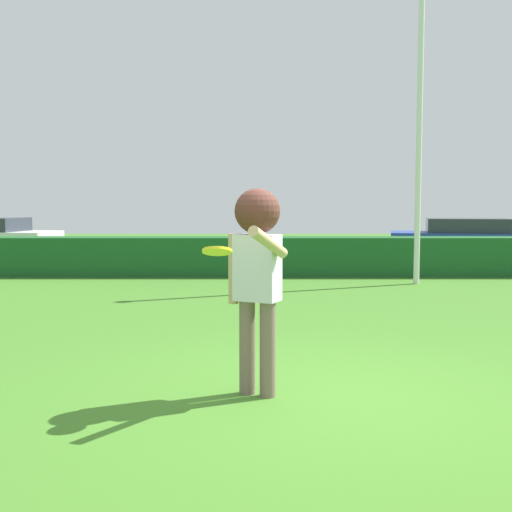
{
  "coord_description": "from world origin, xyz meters",
  "views": [
    {
      "loc": [
        -0.57,
        -5.54,
        1.69
      ],
      "look_at": [
        -0.56,
        1.1,
        1.15
      ],
      "focal_mm": 45.84,
      "sensor_mm": 36.0,
      "label": 1
    }
  ],
  "objects_px": {
    "person": "(256,259)",
    "frisbee": "(216,251)",
    "parked_car_blue": "(465,238)",
    "lamppost": "(419,105)"
  },
  "relations": [
    {
      "from": "person",
      "to": "frisbee",
      "type": "relative_size",
      "value": 7.4
    },
    {
      "from": "parked_car_blue",
      "to": "person",
      "type": "bearing_deg",
      "value": -114.86
    },
    {
      "from": "frisbee",
      "to": "parked_car_blue",
      "type": "bearing_deg",
      "value": 64.62
    },
    {
      "from": "lamppost",
      "to": "parked_car_blue",
      "type": "xyz_separation_m",
      "value": [
        2.64,
        5.0,
        -3.01
      ]
    },
    {
      "from": "parked_car_blue",
      "to": "frisbee",
      "type": "bearing_deg",
      "value": -115.38
    },
    {
      "from": "frisbee",
      "to": "lamppost",
      "type": "bearing_deg",
      "value": 66.16
    },
    {
      "from": "person",
      "to": "frisbee",
      "type": "height_order",
      "value": "person"
    },
    {
      "from": "lamppost",
      "to": "parked_car_blue",
      "type": "distance_m",
      "value": 6.4
    },
    {
      "from": "frisbee",
      "to": "lamppost",
      "type": "xyz_separation_m",
      "value": [
        3.67,
        8.31,
        2.39
      ]
    },
    {
      "from": "frisbee",
      "to": "lamppost",
      "type": "height_order",
      "value": "lamppost"
    }
  ]
}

